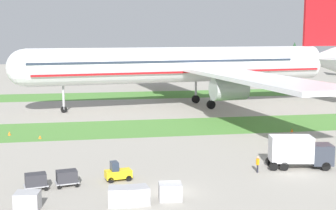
{
  "coord_description": "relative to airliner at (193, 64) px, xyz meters",
  "views": [
    {
      "loc": [
        -7.51,
        -41.16,
        14.51
      ],
      "look_at": [
        4.58,
        27.52,
        4.0
      ],
      "focal_mm": 50.17,
      "sensor_mm": 36.0,
      "label": 1
    }
  ],
  "objects": [
    {
      "name": "cargo_dolly_second",
      "position": [
        -26.2,
        -47.98,
        -7.64
      ],
      "size": [
        2.44,
        1.88,
        1.55
      ],
      "rotation": [
        0.0,
        0.0,
        -1.39
      ],
      "color": "#A3A3A8",
      "rests_on": "ground"
    },
    {
      "name": "catering_truck",
      "position": [
        1.44,
        -45.51,
        -6.6
      ],
      "size": [
        7.25,
        3.51,
        3.58
      ],
      "rotation": [
        0.0,
        0.0,
        -1.75
      ],
      "color": "#2D333D",
      "rests_on": "ground"
    },
    {
      "name": "grass_strip_near",
      "position": [
        -13.79,
        -20.32,
        -8.55
      ],
      "size": [
        320.0,
        14.0,
        0.01
      ],
      "primitive_type": "cube",
      "color": "#4C8438",
      "rests_on": "ground"
    },
    {
      "name": "uld_container_0",
      "position": [
        -26.34,
        -53.3,
        -7.77
      ],
      "size": [
        2.2,
        1.86,
        1.57
      ],
      "primitive_type": "cube",
      "rotation": [
        0.0,
        0.0,
        -0.14
      ],
      "color": "#A3A3A8",
      "rests_on": "ground"
    },
    {
      "name": "ground_plane",
      "position": [
        -13.79,
        -50.93,
        -8.56
      ],
      "size": [
        400.0,
        400.0,
        0.0
      ],
      "primitive_type": "plane",
      "color": "gray"
    },
    {
      "name": "taxiway_marker_0",
      "position": [
        9.03,
        -27.32,
        -8.28
      ],
      "size": [
        0.44,
        0.44,
        0.55
      ],
      "primitive_type": "cone",
      "color": "orange",
      "rests_on": "ground"
    },
    {
      "name": "baggage_tug",
      "position": [
        -18.41,
        -46.51,
        -7.74
      ],
      "size": [
        2.8,
        1.76,
        1.97
      ],
      "rotation": [
        0.0,
        0.0,
        -1.39
      ],
      "color": "yellow",
      "rests_on": "ground"
    },
    {
      "name": "taxiway_marker_1",
      "position": [
        -27.88,
        -25.41,
        -8.32
      ],
      "size": [
        0.44,
        0.44,
        0.47
      ],
      "primitive_type": "cone",
      "color": "orange",
      "rests_on": "ground"
    },
    {
      "name": "uld_container_2",
      "position": [
        -18.65,
        -53.43,
        -7.76
      ],
      "size": [
        2.14,
        1.78,
        1.59
      ],
      "primitive_type": "cube",
      "rotation": [
        0.0,
        0.0,
        -0.09
      ],
      "color": "#A3A3A8",
      "rests_on": "ground"
    },
    {
      "name": "taxiway_marker_2",
      "position": [
        -32.46,
        -22.36,
        -8.25
      ],
      "size": [
        0.44,
        0.44,
        0.61
      ],
      "primitive_type": "cone",
      "color": "orange",
      "rests_on": "ground"
    },
    {
      "name": "airliner",
      "position": [
        0.0,
        0.0,
        0.0
      ],
      "size": [
        71.13,
        87.74,
        23.87
      ],
      "rotation": [
        0.0,
        0.0,
        1.7
      ],
      "color": "silver",
      "rests_on": "ground"
    },
    {
      "name": "uld_container_1",
      "position": [
        -17.23,
        -53.46,
        -7.77
      ],
      "size": [
        2.2,
        1.86,
        1.57
      ],
      "primitive_type": "cube",
      "rotation": [
        0.0,
        0.0,
        0.14
      ],
      "color": "#A3A3A8",
      "rests_on": "ground"
    },
    {
      "name": "grass_strip_far",
      "position": [
        -13.79,
        19.69,
        -8.55
      ],
      "size": [
        320.0,
        14.0,
        0.01
      ],
      "primitive_type": "cube",
      "color": "#4C8438",
      "rests_on": "ground"
    },
    {
      "name": "distant_tree_line",
      "position": [
        -6.03,
        63.82,
        -1.89
      ],
      "size": [
        170.52,
        11.69,
        12.41
      ],
      "color": "#4C3823",
      "rests_on": "ground"
    },
    {
      "name": "uld_container_3",
      "position": [
        -14.2,
        -52.88,
        -7.8
      ],
      "size": [
        2.13,
        1.76,
        1.52
      ],
      "primitive_type": "cube",
      "rotation": [
        0.0,
        0.0,
        -0.08
      ],
      "color": "#A3A3A8",
      "rests_on": "ground"
    },
    {
      "name": "cargo_dolly_lead",
      "position": [
        -23.35,
        -47.44,
        -7.64
      ],
      "size": [
        2.44,
        1.88,
        1.55
      ],
      "rotation": [
        0.0,
        0.0,
        -1.39
      ],
      "color": "#A3A3A8",
      "rests_on": "ground"
    },
    {
      "name": "ground_crew_marshaller",
      "position": [
        -3.56,
        -46.24,
        -7.61
      ],
      "size": [
        0.36,
        0.53,
        1.74
      ],
      "rotation": [
        0.0,
        0.0,
        4.34
      ],
      "color": "black",
      "rests_on": "ground"
    }
  ]
}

